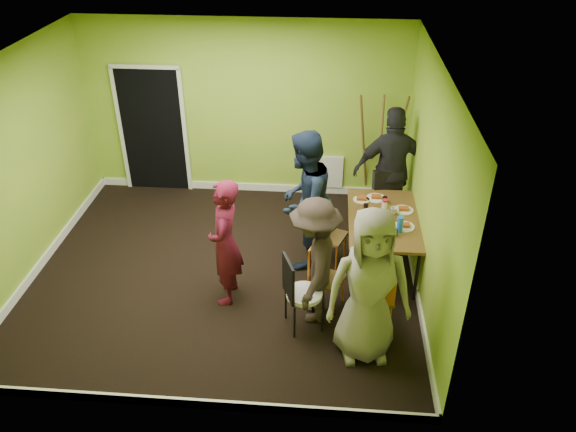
% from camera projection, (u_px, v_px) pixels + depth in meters
% --- Properties ---
extents(ground, '(5.00, 5.00, 0.00)m').
position_uv_depth(ground, '(226.00, 271.00, 7.50)').
color(ground, black).
rests_on(ground, ground).
extents(room_walls, '(5.04, 4.54, 2.82)m').
position_uv_depth(room_walls, '(220.00, 206.00, 7.01)').
color(room_walls, '#83B32E').
rests_on(room_walls, ground).
extents(dining_table, '(0.90, 1.50, 0.75)m').
position_uv_depth(dining_table, '(383.00, 221.00, 7.25)').
color(dining_table, black).
rests_on(dining_table, ground).
extents(chair_left_far, '(0.49, 0.49, 0.92)m').
position_uv_depth(chair_left_far, '(325.00, 229.00, 7.42)').
color(chair_left_far, orange).
rests_on(chair_left_far, ground).
extents(chair_left_near, '(0.47, 0.47, 0.88)m').
position_uv_depth(chair_left_near, '(322.00, 272.00, 6.67)').
color(chair_left_near, orange).
rests_on(chair_left_near, ground).
extents(chair_back_end, '(0.48, 0.54, 0.99)m').
position_uv_depth(chair_back_end, '(388.00, 192.00, 7.91)').
color(chair_back_end, orange).
rests_on(chair_back_end, ground).
extents(chair_front_end, '(0.50, 0.50, 1.04)m').
position_uv_depth(chair_front_end, '(374.00, 294.00, 6.19)').
color(chair_front_end, orange).
rests_on(chair_front_end, ground).
extents(chair_bentwood, '(0.49, 0.48, 0.97)m').
position_uv_depth(chair_bentwood, '(299.00, 290.00, 6.32)').
color(chair_bentwood, black).
rests_on(chair_bentwood, ground).
extents(easel, '(0.73, 0.69, 1.82)m').
position_uv_depth(easel, '(379.00, 151.00, 8.60)').
color(easel, brown).
rests_on(easel, ground).
extents(plate_near_left, '(0.22, 0.22, 0.01)m').
position_uv_depth(plate_near_left, '(361.00, 200.00, 7.61)').
color(plate_near_left, white).
rests_on(plate_near_left, dining_table).
extents(plate_near_right, '(0.26, 0.26, 0.01)m').
position_uv_depth(plate_near_right, '(370.00, 236.00, 6.86)').
color(plate_near_right, white).
rests_on(plate_near_right, dining_table).
extents(plate_far_back, '(0.27, 0.27, 0.01)m').
position_uv_depth(plate_far_back, '(376.00, 198.00, 7.64)').
color(plate_far_back, white).
rests_on(plate_far_back, dining_table).
extents(plate_far_front, '(0.25, 0.25, 0.01)m').
position_uv_depth(plate_far_front, '(385.00, 243.00, 6.73)').
color(plate_far_front, white).
rests_on(plate_far_front, dining_table).
extents(plate_wall_back, '(0.26, 0.26, 0.01)m').
position_uv_depth(plate_wall_back, '(404.00, 210.00, 7.37)').
color(plate_wall_back, white).
rests_on(plate_wall_back, dining_table).
extents(plate_wall_front, '(0.26, 0.26, 0.01)m').
position_uv_depth(plate_wall_front, '(404.00, 227.00, 7.03)').
color(plate_wall_front, white).
rests_on(plate_wall_front, dining_table).
extents(thermos, '(0.07, 0.07, 0.25)m').
position_uv_depth(thermos, '(384.00, 210.00, 7.15)').
color(thermos, white).
rests_on(thermos, dining_table).
extents(blue_bottle, '(0.08, 0.08, 0.21)m').
position_uv_depth(blue_bottle, '(400.00, 224.00, 6.90)').
color(blue_bottle, blue).
rests_on(blue_bottle, dining_table).
extents(orange_bottle, '(0.03, 0.03, 0.08)m').
position_uv_depth(orange_bottle, '(382.00, 206.00, 7.39)').
color(orange_bottle, orange).
rests_on(orange_bottle, dining_table).
extents(glass_mid, '(0.06, 0.06, 0.10)m').
position_uv_depth(glass_mid, '(366.00, 207.00, 7.35)').
color(glass_mid, black).
rests_on(glass_mid, dining_table).
extents(glass_back, '(0.07, 0.07, 0.09)m').
position_uv_depth(glass_back, '(385.00, 200.00, 7.52)').
color(glass_back, black).
rests_on(glass_back, dining_table).
extents(glass_front, '(0.07, 0.07, 0.09)m').
position_uv_depth(glass_front, '(395.00, 233.00, 6.84)').
color(glass_front, black).
rests_on(glass_front, dining_table).
extents(cup_a, '(0.11, 0.11, 0.08)m').
position_uv_depth(cup_a, '(365.00, 224.00, 7.01)').
color(cup_a, white).
rests_on(cup_a, dining_table).
extents(cup_b, '(0.10, 0.10, 0.09)m').
position_uv_depth(cup_b, '(394.00, 211.00, 7.29)').
color(cup_b, white).
rests_on(cup_b, dining_table).
extents(person_standing, '(0.40, 0.60, 1.63)m').
position_uv_depth(person_standing, '(225.00, 243.00, 6.62)').
color(person_standing, '#540E21').
rests_on(person_standing, ground).
extents(person_left_far, '(1.02, 1.13, 1.89)m').
position_uv_depth(person_left_far, '(304.00, 201.00, 7.20)').
color(person_left_far, '#141E33').
rests_on(person_left_far, ground).
extents(person_left_near, '(0.68, 1.07, 1.59)m').
position_uv_depth(person_left_near, '(315.00, 262.00, 6.35)').
color(person_left_near, '#2D221E').
rests_on(person_left_near, ground).
extents(person_back_end, '(1.14, 0.57, 1.88)m').
position_uv_depth(person_back_end, '(392.00, 171.00, 7.94)').
color(person_back_end, black).
rests_on(person_back_end, ground).
extents(person_front_end, '(0.95, 0.69, 1.82)m').
position_uv_depth(person_front_end, '(369.00, 287.00, 5.78)').
color(person_front_end, gray).
rests_on(person_front_end, ground).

